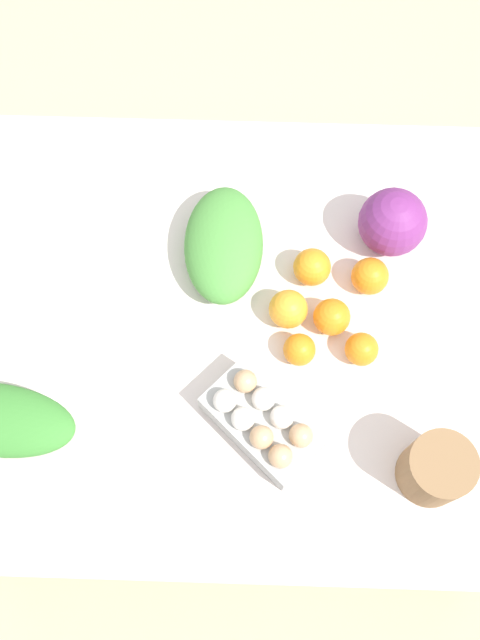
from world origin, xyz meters
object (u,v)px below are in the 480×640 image
Objects in this scene: greens_bunch_beet_tops at (224,244)px; paper_bag at (436,469)px; orange_1 at (370,276)px; orange_2 at (288,309)px; orange_0 at (362,349)px; cabbage_purple at (393,222)px; orange_5 at (312,267)px; orange_4 at (332,317)px; orange_3 at (299,350)px; egg_carton at (262,422)px.

paper_bag is at bearing 131.77° from greens_bunch_beet_tops.
paper_bag reaches higher than orange_1.
orange_0 is at bearing 151.66° from orange_2.
cabbage_purple is 0.50m from paper_bag.
orange_5 is (0.22, -0.41, -0.02)m from paper_bag.
cabbage_purple is at bearing -83.60° from paper_bag.
orange_2 is 1.05× the size of orange_4.
paper_bag is 1.93× the size of orange_3.
orange_5 is (-0.05, -0.09, -0.00)m from orange_2.
cabbage_purple is 2.12× the size of orange_0.
egg_carton is 3.15× the size of orange_5.
orange_1 is at bearing 67.53° from cabbage_purple.
orange_4 is at bearing -59.04° from paper_bag.
greens_bunch_beet_tops reaches higher than orange_3.
greens_bunch_beet_tops is (0.40, -0.45, -0.01)m from paper_bag.
paper_bag reaches higher than orange_3.
orange_0 is 0.16m from orange_2.
cabbage_purple reaches higher than paper_bag.
cabbage_purple is 1.14× the size of paper_bag.
orange_1 reaches higher than orange_4.
orange_2 is (-0.05, -0.23, -0.00)m from egg_carton.
orange_3 is at bearing 55.04° from cabbage_purple.
orange_1 is at bearing -75.56° from paper_bag.
paper_bag reaches higher than orange_4.
orange_2 is (0.27, -0.31, -0.02)m from paper_bag.
cabbage_purple is 0.24m from orange_4.
orange_0 is 0.85× the size of orange_5.
orange_5 is at bearing 167.32° from greens_bunch_beet_tops.
orange_5 is (0.10, -0.17, 0.01)m from orange_0.
orange_3 is (0.12, 0.00, -0.00)m from orange_0.
orange_5 is (0.12, -0.02, 0.00)m from orange_1.
egg_carton is at bearing 38.44° from orange_0.
orange_3 is (-0.07, -0.15, -0.01)m from egg_carton.
orange_2 is 0.09m from orange_3.
orange_5 reaches higher than orange_4.
paper_bag is at bearing 104.44° from orange_1.
orange_1 is at bearing -130.81° from orange_4.
orange_2 is at bearing -28.34° from orange_0.
orange_0 is at bearing -62.61° from paper_bag.
egg_carton reaches higher than orange_1.
greens_bunch_beet_tops reaches higher than orange_0.
orange_1 reaches higher than orange_3.
egg_carton is 0.16m from orange_3.
orange_3 is (-0.16, 0.22, -0.02)m from greens_bunch_beet_tops.
orange_2 is at bearing -49.60° from paper_bag.
cabbage_purple is at bearing -103.98° from orange_0.
orange_2 is at bearing 63.00° from orange_5.
egg_carton reaches higher than orange_5.
greens_bunch_beet_tops is at bearing -54.25° from orange_3.
egg_carton is 1.98× the size of paper_bag.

